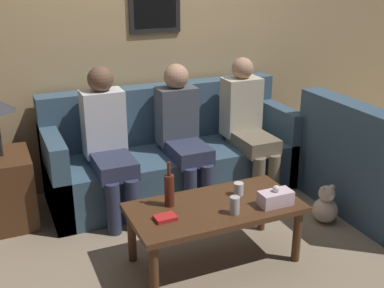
# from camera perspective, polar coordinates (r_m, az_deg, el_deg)

# --- Properties ---
(ground_plane) EXTENTS (16.00, 16.00, 0.00)m
(ground_plane) POSITION_cam_1_polar(r_m,az_deg,el_deg) (4.15, 0.21, -8.05)
(ground_plane) COLOR gray
(wall_back) EXTENTS (9.00, 0.08, 2.60)m
(wall_back) POSITION_cam_1_polar(r_m,az_deg,el_deg) (4.54, -4.50, 11.84)
(wall_back) COLOR tan
(wall_back) RESTS_ON ground_plane
(couch_main) EXTENTS (2.25, 0.80, 0.95)m
(couch_main) POSITION_cam_1_polar(r_m,az_deg,el_deg) (4.42, -2.35, -1.48)
(couch_main) COLOR #385166
(couch_main) RESTS_ON ground_plane
(couch_side) EXTENTS (0.80, 1.28, 0.95)m
(couch_side) POSITION_cam_1_polar(r_m,az_deg,el_deg) (4.33, 20.89, -3.30)
(couch_side) COLOR #385166
(couch_side) RESTS_ON ground_plane
(coffee_table) EXTENTS (1.18, 0.59, 0.44)m
(coffee_table) POSITION_cam_1_polar(r_m,az_deg,el_deg) (3.35, 2.71, -8.13)
(coffee_table) COLOR #4C2D19
(coffee_table) RESTS_ON ground_plane
(wine_bottle) EXTENTS (0.07, 0.07, 0.32)m
(wine_bottle) POSITION_cam_1_polar(r_m,az_deg,el_deg) (3.26, -2.70, -5.39)
(wine_bottle) COLOR #562319
(wine_bottle) RESTS_ON coffee_table
(drinking_glass) EXTENTS (0.07, 0.07, 0.09)m
(drinking_glass) POSITION_cam_1_polar(r_m,az_deg,el_deg) (3.45, 5.54, -5.32)
(drinking_glass) COLOR silver
(drinking_glass) RESTS_ON coffee_table
(book_stack) EXTENTS (0.14, 0.11, 0.03)m
(book_stack) POSITION_cam_1_polar(r_m,az_deg,el_deg) (3.14, -3.19, -8.71)
(book_stack) COLOR red
(book_stack) RESTS_ON coffee_table
(soda_can) EXTENTS (0.07, 0.07, 0.12)m
(soda_can) POSITION_cam_1_polar(r_m,az_deg,el_deg) (3.20, 5.08, -7.25)
(soda_can) COLOR #BCBCC1
(soda_can) RESTS_ON coffee_table
(tissue_box) EXTENTS (0.23, 0.12, 0.15)m
(tissue_box) POSITION_cam_1_polar(r_m,az_deg,el_deg) (3.35, 9.88, -6.30)
(tissue_box) COLOR silver
(tissue_box) RESTS_ON coffee_table
(person_left) EXTENTS (0.34, 0.65, 1.23)m
(person_left) POSITION_cam_1_polar(r_m,az_deg,el_deg) (3.96, -9.94, 0.64)
(person_left) COLOR #2D334C
(person_left) RESTS_ON ground_plane
(person_middle) EXTENTS (0.34, 0.64, 1.19)m
(person_middle) POSITION_cam_1_polar(r_m,az_deg,el_deg) (4.16, -1.18, 1.76)
(person_middle) COLOR #2D334C
(person_middle) RESTS_ON ground_plane
(person_right) EXTENTS (0.34, 0.65, 1.20)m
(person_right) POSITION_cam_1_polar(r_m,az_deg,el_deg) (4.41, 6.59, 2.69)
(person_right) COLOR #756651
(person_right) RESTS_ON ground_plane
(teddy_bear) EXTENTS (0.21, 0.21, 0.32)m
(teddy_bear) POSITION_cam_1_polar(r_m,az_deg,el_deg) (4.09, 15.54, -7.10)
(teddy_bear) COLOR beige
(teddy_bear) RESTS_ON ground_plane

